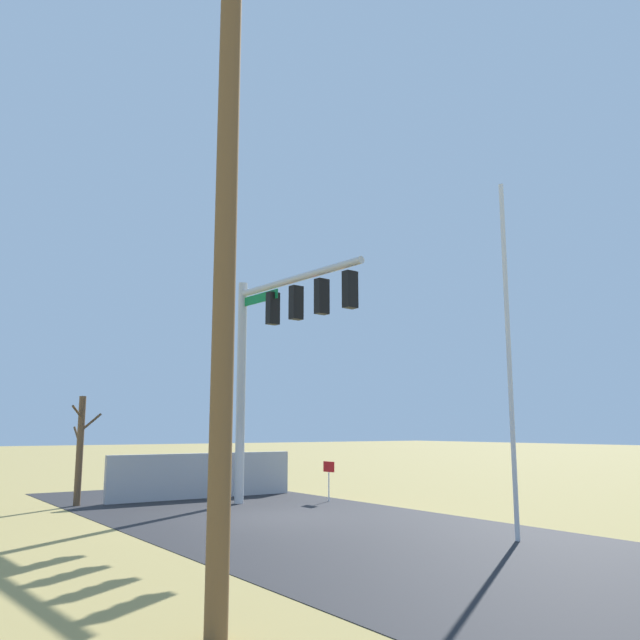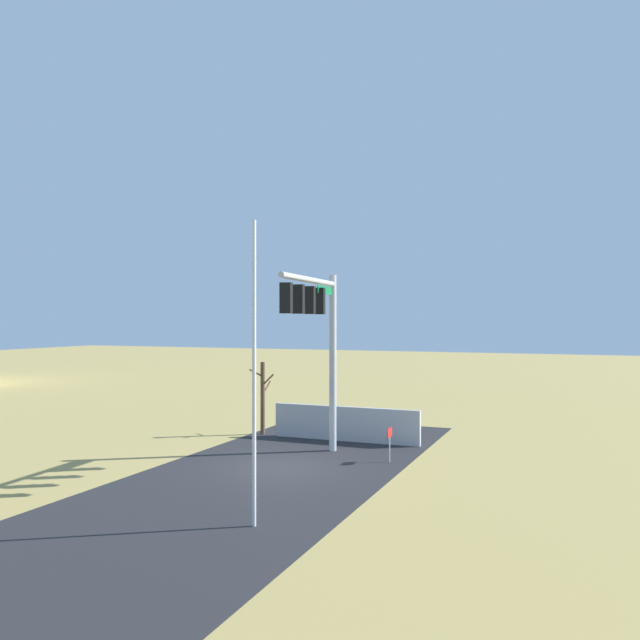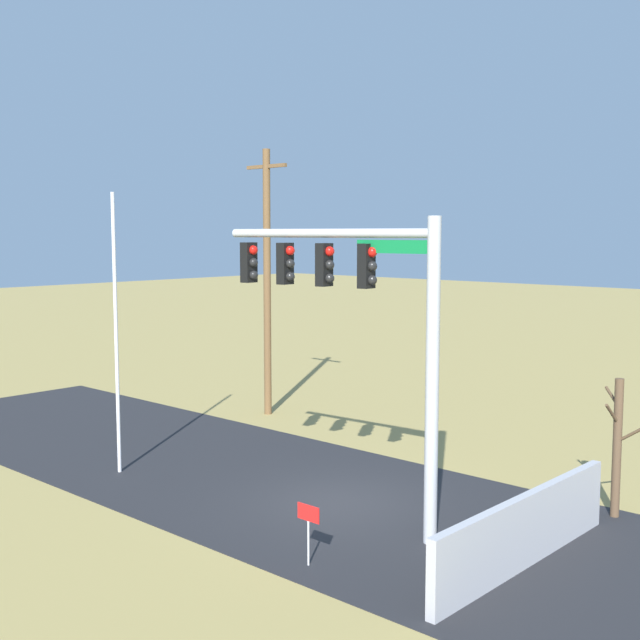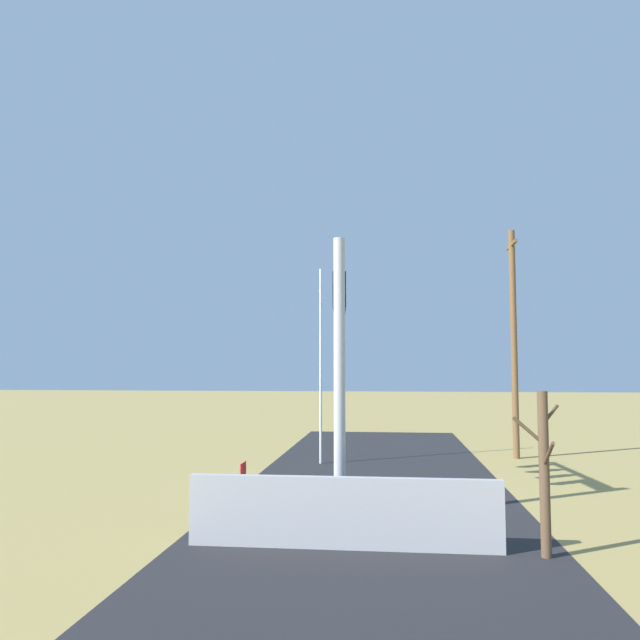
{
  "view_description": "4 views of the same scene",
  "coord_description": "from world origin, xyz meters",
  "views": [
    {
      "loc": [
        -14.95,
        8.92,
        2.23
      ],
      "look_at": [
        0.18,
        -1.59,
        5.3
      ],
      "focal_mm": 36.78,
      "sensor_mm": 36.0,
      "label": 1
    },
    {
      "loc": [
        -19.87,
        -9.53,
        5.08
      ],
      "look_at": [
        0.37,
        -1.28,
        5.07
      ],
      "focal_mm": 35.86,
      "sensor_mm": 36.0,
      "label": 2
    },
    {
      "loc": [
        12.66,
        -14.48,
        6.46
      ],
      "look_at": [
        0.8,
        -1.51,
        4.59
      ],
      "focal_mm": 46.15,
      "sensor_mm": 36.0,
      "label": 3
    },
    {
      "loc": [
        18.13,
        0.5,
        3.66
      ],
      "look_at": [
        -0.22,
        -1.52,
        5.07
      ],
      "focal_mm": 35.16,
      "sensor_mm": 36.0,
      "label": 4
    }
  ],
  "objects": [
    {
      "name": "flagpole",
      "position": [
        -6.0,
        -2.13,
        3.76
      ],
      "size": [
        0.1,
        0.1,
        7.52
      ],
      "primitive_type": "cylinder",
      "color": "silver",
      "rests_on": "ground_plane"
    },
    {
      "name": "utility_pole",
      "position": [
        -8.23,
        5.6,
        4.85
      ],
      "size": [
        1.9,
        0.26,
        9.35
      ],
      "color": "brown",
      "rests_on": "ground_plane"
    },
    {
      "name": "road_surface",
      "position": [
        -4.0,
        0.0,
        0.01
      ],
      "size": [
        28.0,
        8.0,
        0.01
      ],
      "primitive_type": "cube",
      "color": "#232326",
      "rests_on": "ground_plane"
    },
    {
      "name": "open_sign",
      "position": [
        2.09,
        -3.26,
        0.91
      ],
      "size": [
        0.56,
        0.04,
        1.22
      ],
      "color": "silver",
      "rests_on": "ground_plane"
    },
    {
      "name": "ground_plane",
      "position": [
        0.0,
        0.0,
        0.0
      ],
      "size": [
        160.0,
        160.0,
        0.0
      ],
      "primitive_type": "plane",
      "color": "#9E894C"
    },
    {
      "name": "signal_mast",
      "position": [
        1.41,
        -0.82,
        4.86
      ],
      "size": [
        5.66,
        0.72,
        6.8
      ],
      "color": "#B2B5BA",
      "rests_on": "ground_plane"
    },
    {
      "name": "sidewalk_corner",
      "position": [
        4.16,
        -0.68,
        0.0
      ],
      "size": [
        6.0,
        6.0,
        0.01
      ],
      "primitive_type": "cube",
      "color": "#B7B5AD",
      "rests_on": "ground_plane"
    },
    {
      "name": "retaining_fence",
      "position": [
        5.22,
        -0.45,
        0.72
      ],
      "size": [
        0.2,
        6.38,
        1.44
      ],
      "primitive_type": "cube",
      "color": "#A8A8AD",
      "rests_on": "ground_plane"
    },
    {
      "name": "bare_tree",
      "position": [
        5.36,
        3.49,
        1.66
      ],
      "size": [
        1.27,
        1.02,
        3.2
      ],
      "color": "brown",
      "rests_on": "ground_plane"
    }
  ]
}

